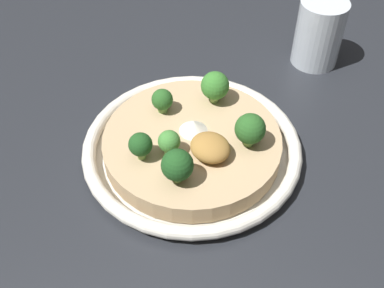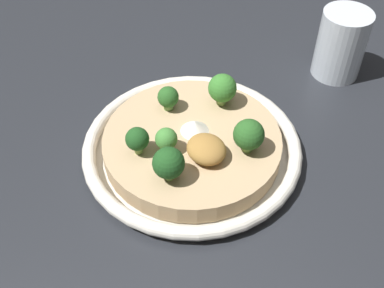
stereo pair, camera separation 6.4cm
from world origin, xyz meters
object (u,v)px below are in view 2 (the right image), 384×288
object	(u,v)px
broccoli_front_right	(222,88)
drinking_glass	(341,44)
broccoli_back	(168,142)
broccoli_back_left	(169,163)
risotto_bowl	(192,146)
broccoli_right	(168,98)
broccoli_back_right	(137,139)
broccoli_left	(249,135)

from	to	relation	value
broccoli_front_right	drinking_glass	xyz separation A→B (m)	(-0.02, -0.22, -0.01)
broccoli_back	broccoli_back_left	bearing A→B (deg)	145.73
risotto_bowl	broccoli_back_left	world-z (taller)	broccoli_back_left
risotto_bowl	drinking_glass	size ratio (longest dim) A/B	2.72
risotto_bowl	broccoli_front_right	world-z (taller)	broccoli_front_right
broccoli_right	broccoli_front_right	distance (m)	0.08
broccoli_back	broccoli_front_right	distance (m)	0.12
broccoli_right	drinking_glass	size ratio (longest dim) A/B	0.33
risotto_bowl	broccoli_front_right	bearing A→B (deg)	-68.75
broccoli_back_right	broccoli_back_left	size ratio (longest dim) A/B	0.83
broccoli_back_left	broccoli_left	bearing A→B (deg)	-101.10
broccoli_front_right	broccoli_back	bearing A→B (deg)	106.35
broccoli_right	broccoli_front_right	xyz separation A→B (m)	(-0.04, -0.07, 0.01)
risotto_bowl	drinking_glass	bearing A→B (deg)	-88.37
broccoli_left	broccoli_back_left	distance (m)	0.11
broccoli_front_right	drinking_glass	bearing A→B (deg)	-95.18
risotto_bowl	broccoli_back_left	xyz separation A→B (m)	(-0.04, 0.06, 0.04)
broccoli_back	risotto_bowl	bearing A→B (deg)	-83.19
broccoli_right	broccoli_back_left	bearing A→B (deg)	145.64
risotto_bowl	broccoli_right	xyz separation A→B (m)	(0.06, -0.01, 0.04)
broccoli_front_right	broccoli_back_right	bearing A→B (deg)	93.90
broccoli_left	drinking_glass	bearing A→B (deg)	-74.59
broccoli_left	broccoli_front_right	bearing A→B (deg)	-19.02
broccoli_back	broccoli_front_right	size ratio (longest dim) A/B	0.73
broccoli_back	broccoli_left	bearing A→B (deg)	-124.31
risotto_bowl	broccoli_back	bearing A→B (deg)	96.81
broccoli_back_right	broccoli_front_right	xyz separation A→B (m)	(0.01, -0.14, 0.00)
broccoli_back_right	broccoli_back	bearing A→B (deg)	-127.37
broccoli_back_right	drinking_glass	size ratio (longest dim) A/B	0.36
broccoli_back_right	drinking_glass	distance (m)	0.36
broccoli_back_right	drinking_glass	bearing A→B (deg)	-91.61
broccoli_front_right	drinking_glass	size ratio (longest dim) A/B	0.44
drinking_glass	broccoli_back	bearing A→B (deg)	92.26
broccoli_back_left	broccoli_back_right	bearing A→B (deg)	6.38
broccoli_back_left	broccoli_front_right	bearing A→B (deg)	-63.46
broccoli_back	drinking_glass	xyz separation A→B (m)	(0.01, -0.33, 0.00)
drinking_glass	broccoli_front_right	bearing A→B (deg)	84.82
broccoli_back_right	drinking_glass	world-z (taller)	drinking_glass
broccoli_back_right	broccoli_back_left	bearing A→B (deg)	-173.62
broccoli_left	broccoli_back_left	xyz separation A→B (m)	(0.02, 0.11, -0.00)
risotto_bowl	broccoli_back	world-z (taller)	broccoli_back
broccoli_back	drinking_glass	bearing A→B (deg)	-87.74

